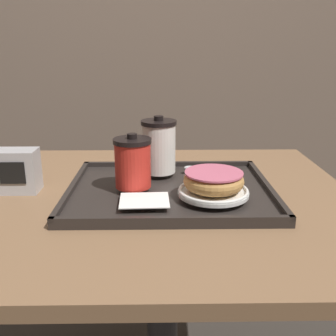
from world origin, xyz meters
The scene contains 10 objects.
wall_behind centered at (0.00, 1.10, 1.20)m, with size 8.00×0.05×2.40m.
cafe_table centered at (0.00, 0.00, 0.56)m, with size 0.92×0.83×0.74m.
serving_tray centered at (0.02, 0.01, 0.74)m, with size 0.48×0.38×0.02m.
napkin_paper centered at (-0.04, -0.10, 0.76)m, with size 0.11×0.09×0.00m.
coffee_cup_front centered at (-0.07, -0.01, 0.82)m, with size 0.09×0.09×0.13m.
coffee_cup_rear centered at (-0.01, 0.10, 0.83)m, with size 0.09×0.09×0.15m.
plate_with_chocolate_donut centered at (0.11, -0.06, 0.77)m, with size 0.16×0.16×0.01m.
donut_chocolate_glazed centered at (0.11, -0.06, 0.79)m, with size 0.13×0.13×0.04m.
spoon centered at (0.09, 0.11, 0.76)m, with size 0.13×0.05×0.01m.
napkin_dispenser centered at (-0.34, 0.03, 0.79)m, with size 0.10×0.07×0.10m.
Camera 1 is at (0.00, -0.87, 1.07)m, focal length 42.00 mm.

